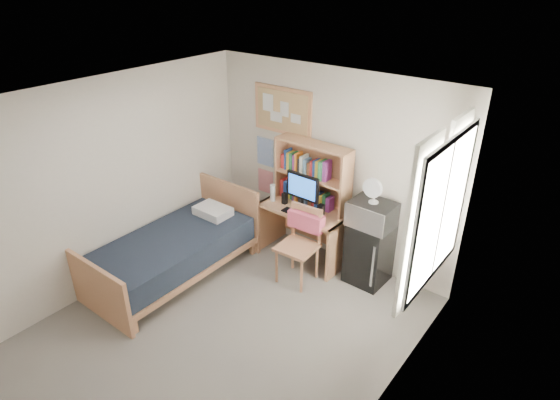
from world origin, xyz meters
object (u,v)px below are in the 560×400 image
Objects in this scene: speaker_left at (285,198)px; microwave at (372,214)px; bed at (174,256)px; bulletin_board at (283,111)px; desk_fan at (375,191)px; desk_chair at (297,247)px; monitor at (303,192)px; speaker_right at (321,211)px; desk at (304,233)px; mini_fridge at (369,252)px.

microwave reaches higher than speaker_left.
bed is at bearing -143.10° from microwave.
bulletin_board is 1.72m from desk_fan.
desk_fan reaches higher than desk_chair.
speaker_right is at bearing 0.00° from monitor.
bed is at bearing -143.10° from desk_fan.
speaker_left is (-0.30, -0.05, 0.46)m from desk.
bed is at bearing -105.43° from bulletin_board.
bulletin_board is 3.16× the size of desk_fan.
microwave is (2.05, 1.45, 0.69)m from bed.
desk_fan is (2.05, 1.45, 0.99)m from bed.
speaker_left is (0.31, -0.36, -1.09)m from bulletin_board.
microwave is (0.97, 0.10, -0.04)m from monitor.
microwave is at bearing -90.00° from mini_fridge.
mini_fridge is 2.52m from bed.
speaker_right is 0.33× the size of microwave.
speaker_left is at bearing 136.98° from desk_chair.
mini_fridge is at bearing 90.00° from desk_fan.
monitor is 0.35m from speaker_right.
monitor is 0.35m from speaker_left.
speaker_right is at bearing 0.00° from speaker_left.
monitor reaches higher than microwave.
bulletin_board is at bearing 159.35° from speaker_right.
desk reaches higher than bed.
desk_chair is at bearing -140.86° from desk_fan.
desk_fan reaches higher than microwave.
speaker_right is at bearing -167.33° from mini_fridge.
speaker_left is 0.52× the size of desk_fan.
bulletin_board is 1.18m from speaker_left.
bed is 4.04× the size of monitor.
desk_chair is 0.48× the size of bed.
microwave is (-0.00, -0.02, 0.57)m from mini_fridge.
desk_fan reaches higher than speaker_left.
bulletin_board is at bearing 172.83° from mini_fridge.
mini_fridge is 1.56× the size of microwave.
desk_fan is (0.97, 0.10, 0.27)m from monitor.
microwave is at bearing 34.28° from desk_chair.
speaker_left is at bearing -168.69° from desk.
bulletin_board is at bearing 172.12° from microwave.
desk_chair is at bearing -139.89° from mini_fridge.
microwave reaches higher than desk.
desk is 1.20× the size of desk_chair.
speaker_left is at bearing -48.84° from bulletin_board.
desk is 1.78m from bed.
monitor is 3.37× the size of speaker_left.
bed is (-0.47, -1.71, -1.63)m from bulletin_board.
microwave is at bearing 35.20° from bed.
speaker_left is (0.79, 1.35, 0.54)m from bed.
desk_chair is 0.56m from speaker_right.
speaker_right is (0.60, -0.02, 0.01)m from speaker_left.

